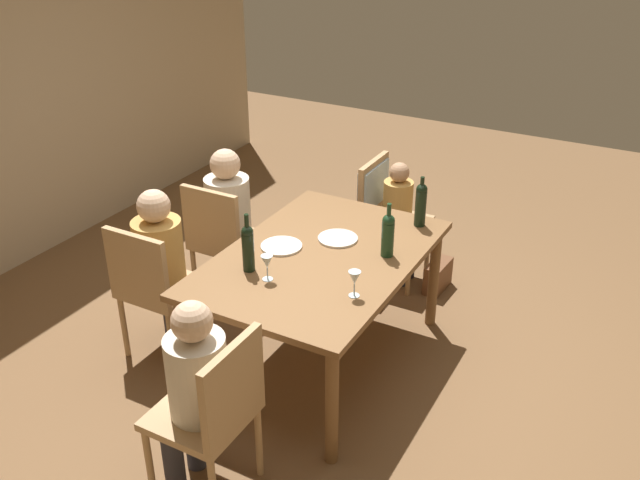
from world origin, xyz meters
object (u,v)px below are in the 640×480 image
object	(u,v)px
wine_bottle_tall_green	(421,203)
wine_glass_centre	(355,279)
chair_left_end	(215,408)
person_woman_host	(231,214)
dining_table	(320,268)
person_man_bearded	(194,384)
person_child_small	(400,212)
wine_bottle_short_olive	(248,246)
dinner_plate_host	(281,246)
chair_right_end	(382,203)
chair_far_left	(153,284)
wine_glass_near_left	(267,263)
handbag	(438,276)
wine_bottle_dark_red	(388,234)
person_man_guest	(163,259)
chair_far_right	(222,236)
dinner_plate_guest_left	(337,238)

from	to	relation	value
wine_bottle_tall_green	wine_glass_centre	xyz separation A→B (m)	(-0.96, -0.01, -0.05)
chair_left_end	person_woman_host	size ratio (longest dim) A/B	0.81
dining_table	person_man_bearded	world-z (taller)	person_man_bearded
wine_bottle_tall_green	wine_glass_centre	bearing A→B (deg)	-179.43
person_child_small	wine_bottle_short_olive	distance (m)	1.59
chair_left_end	wine_glass_centre	xyz separation A→B (m)	(0.87, -0.29, 0.33)
person_man_bearded	dinner_plate_host	world-z (taller)	person_man_bearded
chair_right_end	wine_glass_centre	xyz separation A→B (m)	(-1.48, -0.50, 0.27)
chair_far_left	wine_glass_near_left	xyz separation A→B (m)	(0.06, -0.80, 0.33)
chair_right_end	wine_bottle_tall_green	distance (m)	0.78
chair_right_end	handbag	distance (m)	0.68
wine_bottle_dark_red	handbag	world-z (taller)	wine_bottle_dark_red
wine_bottle_short_olive	wine_glass_centre	distance (m)	0.64
chair_left_end	dinner_plate_host	bearing A→B (deg)	16.32
person_woman_host	wine_bottle_short_olive	bearing A→B (deg)	-48.35
chair_right_end	person_man_guest	bearing A→B (deg)	-27.68
chair_far_right	wine_bottle_tall_green	world-z (taller)	wine_bottle_tall_green
chair_right_end	person_man_guest	world-z (taller)	person_man_guest
chair_far_left	wine_glass_centre	world-z (taller)	chair_far_left
chair_left_end	chair_right_end	xyz separation A→B (m)	(2.35, 0.21, 0.06)
dining_table	chair_far_right	size ratio (longest dim) A/B	1.73
person_woman_host	dinner_plate_guest_left	distance (m)	0.93
wine_glass_centre	chair_left_end	bearing A→B (deg)	161.75
person_man_bearded	dinner_plate_host	distance (m)	1.18
handbag	chair_far_left	bearing A→B (deg)	142.04
wine_glass_centre	person_child_small	bearing A→B (deg)	13.27
handbag	dinner_plate_guest_left	bearing A→B (deg)	159.52
dining_table	chair_left_end	size ratio (longest dim) A/B	1.73
chair_far_left	handbag	world-z (taller)	chair_far_left
dining_table	wine_bottle_dark_red	distance (m)	0.45
person_woman_host	person_man_bearded	size ratio (longest dim) A/B	1.05
chair_left_end	person_woman_host	distance (m)	1.86
chair_far_left	person_woman_host	world-z (taller)	person_woman_host
wine_glass_centre	person_man_bearded	bearing A→B (deg)	155.33
person_woman_host	wine_glass_near_left	world-z (taller)	person_woman_host
person_man_bearded	dinner_plate_guest_left	xyz separation A→B (m)	(1.40, -0.02, 0.13)
chair_far_left	wine_bottle_tall_green	size ratio (longest dim) A/B	2.78
person_man_bearded	wine_bottle_tall_green	xyz separation A→B (m)	(1.83, -0.39, 0.28)
wine_bottle_short_olive	chair_far_left	bearing A→B (deg)	98.91
dining_table	chair_right_end	distance (m)	1.19
person_woman_host	handbag	distance (m)	1.59
wine_bottle_tall_green	dinner_plate_guest_left	size ratio (longest dim) A/B	1.35
person_child_small	dinner_plate_guest_left	distance (m)	0.97
wine_glass_centre	dinner_plate_guest_left	world-z (taller)	wine_glass_centre
person_woman_host	handbag	bearing A→B (deg)	32.05
chair_left_end	chair_right_end	bearing A→B (deg)	5.12
chair_left_end	person_child_small	world-z (taller)	person_child_small
wine_bottle_dark_red	handbag	distance (m)	1.27
person_man_guest	wine_bottle_tall_green	distance (m)	1.64
person_child_small	wine_bottle_tall_green	world-z (taller)	wine_bottle_tall_green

